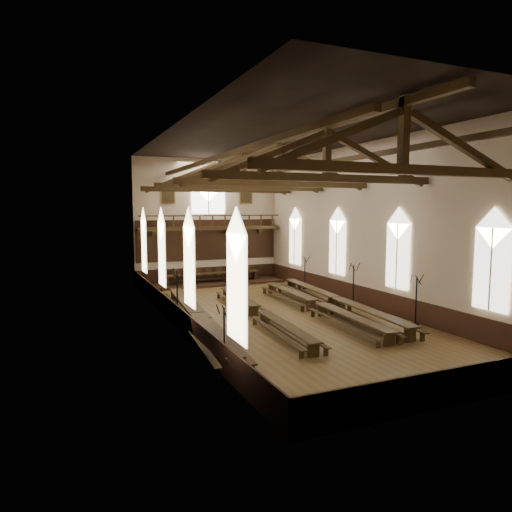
{
  "coord_description": "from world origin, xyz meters",
  "views": [
    {
      "loc": [
        -11.2,
        -22.92,
        6.04
      ],
      "look_at": [
        -0.68,
        1.5,
        3.24
      ],
      "focal_mm": 32.0,
      "sensor_mm": 36.0,
      "label": 1
    }
  ],
  "objects_px": {
    "candelabrum_left_far": "(161,294)",
    "candelabrum_right_near": "(416,310)",
    "high_table": "(212,274)",
    "dais": "(212,283)",
    "candelabrum_right_mid": "(353,292)",
    "refectory_row_a": "(197,316)",
    "refectory_row_c": "(317,305)",
    "candelabrum_left_near": "(224,346)",
    "candelabrum_left_mid": "(178,305)",
    "refectory_row_b": "(260,311)",
    "refectory_row_d": "(337,300)",
    "candelabrum_right_far": "(305,279)"
  },
  "relations": [
    {
      "from": "candelabrum_left_far",
      "to": "candelabrum_right_near",
      "type": "height_order",
      "value": "candelabrum_right_near"
    },
    {
      "from": "high_table",
      "to": "candelabrum_left_far",
      "type": "bearing_deg",
      "value": -130.24
    },
    {
      "from": "dais",
      "to": "candelabrum_right_mid",
      "type": "relative_size",
      "value": 4.3
    },
    {
      "from": "refectory_row_a",
      "to": "refectory_row_c",
      "type": "height_order",
      "value": "refectory_row_a"
    },
    {
      "from": "refectory_row_a",
      "to": "candelabrum_left_near",
      "type": "height_order",
      "value": "candelabrum_left_near"
    },
    {
      "from": "refectory_row_c",
      "to": "candelabrum_left_mid",
      "type": "height_order",
      "value": "candelabrum_left_mid"
    },
    {
      "from": "high_table",
      "to": "candelabrum_right_mid",
      "type": "distance_m",
      "value": 12.3
    },
    {
      "from": "refectory_row_b",
      "to": "candelabrum_left_mid",
      "type": "distance_m",
      "value": 4.44
    },
    {
      "from": "refectory_row_b",
      "to": "candelabrum_left_near",
      "type": "distance_m",
      "value": 7.21
    },
    {
      "from": "candelabrum_left_far",
      "to": "candelabrum_right_mid",
      "type": "distance_m",
      "value": 12.0
    },
    {
      "from": "refectory_row_b",
      "to": "candelabrum_left_near",
      "type": "height_order",
      "value": "candelabrum_left_near"
    },
    {
      "from": "refectory_row_d",
      "to": "candelabrum_right_near",
      "type": "height_order",
      "value": "candelabrum_right_near"
    },
    {
      "from": "dais",
      "to": "candelabrum_right_mid",
      "type": "bearing_deg",
      "value": -61.96
    },
    {
      "from": "dais",
      "to": "candelabrum_left_mid",
      "type": "xyz_separation_m",
      "value": [
        -5.32,
        -10.52,
        0.78
      ]
    },
    {
      "from": "refectory_row_a",
      "to": "candelabrum_right_far",
      "type": "relative_size",
      "value": 5.97
    },
    {
      "from": "dais",
      "to": "candelabrum_left_far",
      "type": "relative_size",
      "value": 4.83
    },
    {
      "from": "high_table",
      "to": "candelabrum_left_mid",
      "type": "distance_m",
      "value": 11.79
    },
    {
      "from": "candelabrum_right_near",
      "to": "refectory_row_d",
      "type": "bearing_deg",
      "value": 110.5
    },
    {
      "from": "refectory_row_a",
      "to": "candelabrum_right_near",
      "type": "height_order",
      "value": "candelabrum_right_near"
    },
    {
      "from": "refectory_row_c",
      "to": "refectory_row_d",
      "type": "relative_size",
      "value": 0.96
    },
    {
      "from": "candelabrum_left_near",
      "to": "candelabrum_left_far",
      "type": "xyz_separation_m",
      "value": [
        0.0,
        11.82,
        -0.01
      ]
    },
    {
      "from": "refectory_row_b",
      "to": "candelabrum_right_mid",
      "type": "relative_size",
      "value": 5.17
    },
    {
      "from": "candelabrum_left_far",
      "to": "candelabrum_right_near",
      "type": "distance_m",
      "value": 14.97
    },
    {
      "from": "refectory_row_c",
      "to": "high_table",
      "type": "bearing_deg",
      "value": 101.5
    },
    {
      "from": "dais",
      "to": "refectory_row_a",
      "type": "bearing_deg",
      "value": -111.12
    },
    {
      "from": "candelabrum_right_near",
      "to": "candelabrum_right_mid",
      "type": "distance_m",
      "value": 5.48
    },
    {
      "from": "refectory_row_b",
      "to": "high_table",
      "type": "xyz_separation_m",
      "value": [
        1.22,
        12.18,
        0.33
      ]
    },
    {
      "from": "dais",
      "to": "candelabrum_left_near",
      "type": "distance_m",
      "value": 18.88
    },
    {
      "from": "candelabrum_right_mid",
      "to": "high_table",
      "type": "bearing_deg",
      "value": 118.04
    },
    {
      "from": "candelabrum_left_near",
      "to": "candelabrum_right_far",
      "type": "height_order",
      "value": "candelabrum_right_far"
    },
    {
      "from": "high_table",
      "to": "refectory_row_d",
      "type": "bearing_deg",
      "value": -70.93
    },
    {
      "from": "dais",
      "to": "candelabrum_right_far",
      "type": "distance_m",
      "value": 7.47
    },
    {
      "from": "refectory_row_d",
      "to": "candelabrum_left_near",
      "type": "distance_m",
      "value": 11.35
    },
    {
      "from": "candelabrum_left_near",
      "to": "candelabrum_right_mid",
      "type": "bearing_deg",
      "value": 33.16
    },
    {
      "from": "candelabrum_right_mid",
      "to": "candelabrum_right_far",
      "type": "xyz_separation_m",
      "value": [
        0.0,
        6.17,
        -0.05
      ]
    },
    {
      "from": "refectory_row_d",
      "to": "candelabrum_left_mid",
      "type": "distance_m",
      "value": 9.43
    },
    {
      "from": "high_table",
      "to": "candelabrum_right_far",
      "type": "relative_size",
      "value": 3.18
    },
    {
      "from": "candelabrum_right_near",
      "to": "candelabrum_right_mid",
      "type": "height_order",
      "value": "candelabrum_right_near"
    },
    {
      "from": "dais",
      "to": "high_table",
      "type": "height_order",
      "value": "high_table"
    },
    {
      "from": "high_table",
      "to": "candelabrum_right_far",
      "type": "bearing_deg",
      "value": -39.04
    },
    {
      "from": "candelabrum_right_near",
      "to": "candelabrum_left_near",
      "type": "bearing_deg",
      "value": -170.94
    },
    {
      "from": "refectory_row_d",
      "to": "candelabrum_left_far",
      "type": "xyz_separation_m",
      "value": [
        -9.36,
        5.39,
        0.15
      ]
    },
    {
      "from": "candelabrum_left_near",
      "to": "candelabrum_left_mid",
      "type": "distance_m",
      "value": 7.59
    },
    {
      "from": "refectory_row_a",
      "to": "refectory_row_d",
      "type": "height_order",
      "value": "refectory_row_a"
    },
    {
      "from": "refectory_row_b",
      "to": "candelabrum_right_far",
      "type": "relative_size",
      "value": 5.5
    },
    {
      "from": "candelabrum_left_near",
      "to": "candelabrum_right_far",
      "type": "bearing_deg",
      "value": 50.4
    },
    {
      "from": "refectory_row_b",
      "to": "candelabrum_left_far",
      "type": "height_order",
      "value": "candelabrum_left_far"
    },
    {
      "from": "refectory_row_d",
      "to": "high_table",
      "type": "xyz_separation_m",
      "value": [
        -4.04,
        11.67,
        0.25
      ]
    },
    {
      "from": "candelabrum_left_mid",
      "to": "refectory_row_b",
      "type": "bearing_deg",
      "value": -22.11
    },
    {
      "from": "refectory_row_a",
      "to": "candelabrum_right_far",
      "type": "height_order",
      "value": "candelabrum_right_far"
    }
  ]
}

